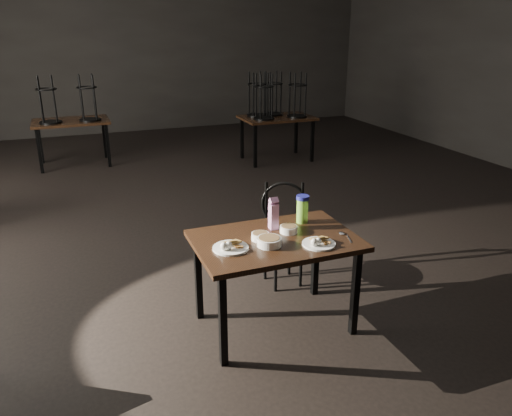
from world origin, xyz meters
name	(u,v)px	position (x,y,z in m)	size (l,w,h in m)	color
room	(227,14)	(-0.06, 0.01, 2.33)	(12.00, 12.04, 3.22)	black
main_table	(275,248)	(-0.38, -2.01, 0.67)	(1.20, 0.80, 0.75)	black
plate_left	(230,246)	(-0.75, -2.07, 0.77)	(0.26, 0.26, 0.08)	white
plate_right	(319,242)	(-0.13, -2.24, 0.77)	(0.24, 0.24, 0.08)	white
bowl_near	(260,236)	(-0.49, -2.00, 0.78)	(0.13, 0.13, 0.05)	white
bowl_far	(289,229)	(-0.24, -1.95, 0.78)	(0.13, 0.13, 0.05)	white
bowl_big	(269,241)	(-0.47, -2.12, 0.78)	(0.18, 0.18, 0.06)	white
juice_carton	(274,214)	(-0.32, -1.84, 0.87)	(0.07, 0.07, 0.26)	#8E196C
water_bottle	(302,209)	(-0.05, -1.80, 0.87)	(0.10, 0.10, 0.22)	#8BDC40
spoon	(343,234)	(0.12, -2.14, 0.75)	(0.06, 0.21, 0.01)	silver
bentwood_chair	(284,225)	(-0.01, -1.34, 0.54)	(0.49, 0.48, 0.91)	black
bg_table_right	(275,114)	(1.61, 2.63, 0.80)	(1.20, 0.80, 1.48)	black
bg_table_far	(71,121)	(-1.63, 3.50, 0.75)	(1.20, 0.80, 1.48)	black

